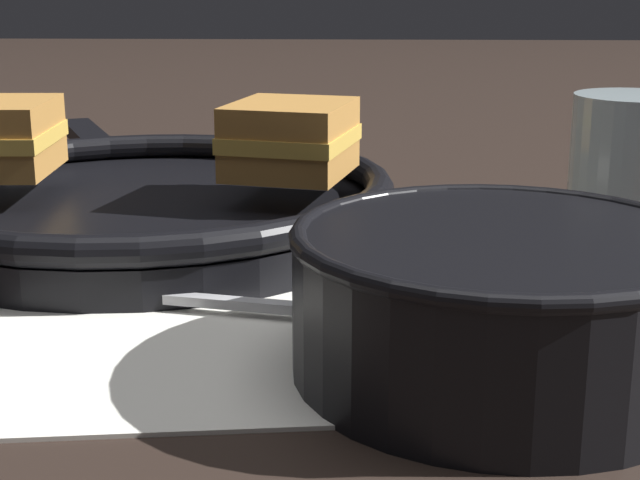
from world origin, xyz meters
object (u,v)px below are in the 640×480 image
drinking_glass (629,179)px  skillet (145,203)px  sandwich_near_right (291,139)px  spoon (341,311)px  soup_bowl (500,293)px

drinking_glass → skillet: bearing=171.5°
skillet → sandwich_near_right: 0.11m
sandwich_near_right → skillet: bearing=178.9°
spoon → skillet: skillet is taller
soup_bowl → skillet: 0.30m
soup_bowl → sandwich_near_right: size_ratio=1.80×
skillet → soup_bowl: bearing=-48.3°
spoon → sandwich_near_right: size_ratio=1.66×
sandwich_near_right → drinking_glass: drinking_glass is taller
skillet → drinking_glass: bearing=-8.5°
spoon → skillet: bearing=140.0°
skillet → spoon: bearing=-51.7°
drinking_glass → sandwich_near_right: bearing=168.1°
sandwich_near_right → drinking_glass: bearing=-11.9°
soup_bowl → spoon: (-0.07, 0.06, -0.03)m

